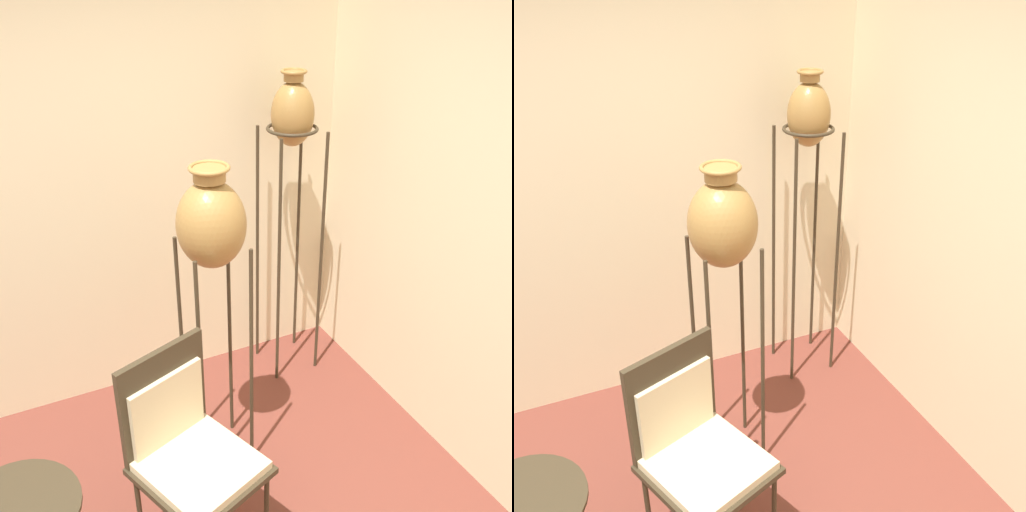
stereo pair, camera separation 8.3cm
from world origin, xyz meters
TOP-DOWN VIEW (x-y plane):
  - wall_back at (0.00, 1.87)m, footprint 7.67×0.06m
  - vase_stand_tall at (1.42, 1.59)m, footprint 0.31×0.31m
  - vase_stand_medium at (0.68, 1.02)m, footprint 0.33×0.33m
  - chair at (0.35, 0.57)m, footprint 0.62×0.63m

SIDE VIEW (x-z plane):
  - chair at x=0.35m, z-range 0.08..1.11m
  - wall_back at x=0.00m, z-range 0.00..2.70m
  - vase_stand_medium at x=0.68m, z-range 0.54..2.23m
  - vase_stand_tall at x=1.42m, z-range 0.65..2.59m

